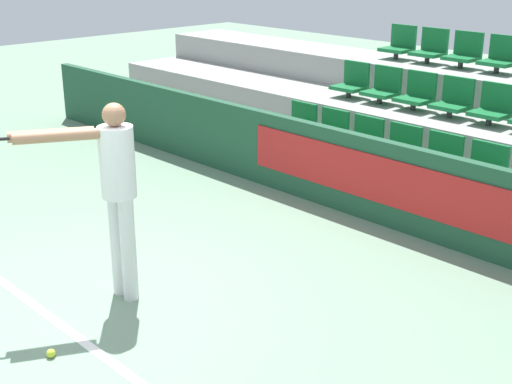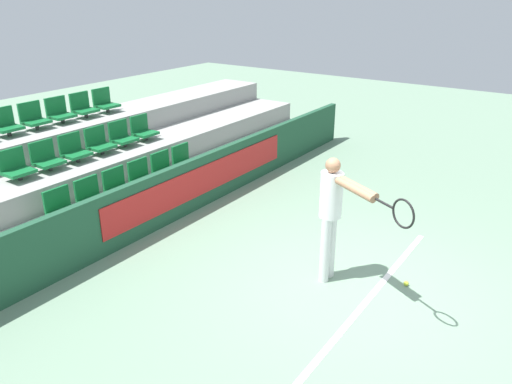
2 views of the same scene
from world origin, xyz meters
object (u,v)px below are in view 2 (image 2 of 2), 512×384
Objects in this scene: tennis_player at (334,210)px; stadium_chair_17 at (105,102)px; stadium_chair_13 at (5,124)px; stadium_chair_9 at (99,143)px; stadium_chair_3 at (142,176)px; stadium_chair_4 at (164,167)px; stadium_chair_1 at (91,196)px; stadium_chair_6 at (16,167)px; stadium_chair_15 at (59,112)px; stadium_chair_16 at (83,107)px; tennis_ball at (406,283)px; stadium_chair_8 at (74,150)px; stadium_chair_10 at (122,136)px; stadium_chair_2 at (118,185)px; stadium_chair_5 at (184,159)px; stadium_chair_11 at (143,130)px; stadium_chair_7 at (46,158)px; stadium_chair_0 at (62,207)px; stadium_chair_14 at (34,118)px.

stadium_chair_17 is at bearing 105.43° from tennis_player.
stadium_chair_13 is 5.95m from tennis_player.
stadium_chair_3 is at bearing -90.00° from stadium_chair_9.
stadium_chair_4 is at bearing 106.34° from tennis_player.
stadium_chair_9 reaches higher than stadium_chair_1.
stadium_chair_6 is at bearing 133.77° from tennis_player.
stadium_chair_13 is at bearing 180.00° from stadium_chair_15.
tennis_ball is at bearing -92.56° from stadium_chair_16.
stadium_chair_8 is (0.53, 1.06, 0.41)m from stadium_chair_1.
stadium_chair_17 reaches higher than stadium_chair_8.
stadium_chair_6 is 1.97m from stadium_chair_15.
stadium_chair_15 is (0.53, 1.06, 0.41)m from stadium_chair_8.
stadium_chair_4 is 1.14m from stadium_chair_10.
stadium_chair_15 is at bearing 75.90° from stadium_chair_2.
stadium_chair_10 is at bearing -116.68° from stadium_chair_17.
stadium_chair_4 is at bearing -104.10° from stadium_chair_17.
stadium_chair_17 reaches higher than stadium_chair_10.
stadium_chair_5 is 1.00× the size of stadium_chair_15.
stadium_chair_17 is (0.00, 1.06, 0.41)m from stadium_chair_11.
stadium_chair_3 is 1.56m from stadium_chair_7.
stadium_chair_2 is 1.00× the size of stadium_chair_10.
stadium_chair_3 is at bearing 180.00° from stadium_chair_4.
stadium_chair_9 is 1.07m from stadium_chair_11.
stadium_chair_10 is at bearing 44.86° from stadium_chair_2.
stadium_chair_0 is 1.56m from stadium_chair_8.
stadium_chair_5 is 1.26m from stadium_chair_10.
stadium_chair_7 is 1.00× the size of stadium_chair_17.
stadium_chair_6 is (-0.53, 1.06, 0.41)m from stadium_chair_1.
stadium_chair_14 is 5.90m from tennis_player.
stadium_chair_17 is at bearing 52.99° from stadium_chair_2.
stadium_chair_11 is 1.00× the size of stadium_chair_17.
stadium_chair_5 is 1.00× the size of stadium_chair_11.
stadium_chair_4 is 1.00× the size of stadium_chair_5.
stadium_chair_4 is 1.00× the size of stadium_chair_7.
stadium_chair_17 is 6.04m from tennis_player.
stadium_chair_11 is at bearing -63.32° from stadium_chair_16.
stadium_chair_1 is 2.42m from stadium_chair_11.
stadium_chair_2 is (0.53, 0.00, 0.00)m from stadium_chair_1.
stadium_chair_15 is (0.00, 2.13, 0.83)m from stadium_chair_3.
stadium_chair_13 is at bearing 135.14° from stadium_chair_5.
stadium_chair_11 is (1.07, 1.06, 0.41)m from stadium_chair_3.
stadium_chair_15 reaches higher than stadium_chair_4.
stadium_chair_3 is at bearing 92.87° from tennis_ball.
stadium_chair_10 is (0.53, 0.00, 0.00)m from stadium_chair_9.
stadium_chair_14 is at bearing 104.10° from stadium_chair_3.
stadium_chair_16 is (2.14, 2.13, 0.83)m from stadium_chair_0.
stadium_chair_8 is at bearing -116.68° from stadium_chair_15.
stadium_chair_2 is 1.00× the size of stadium_chair_15.
stadium_chair_11 reaches higher than stadium_chair_1.
stadium_chair_11 is at bearing 0.00° from stadium_chair_8.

